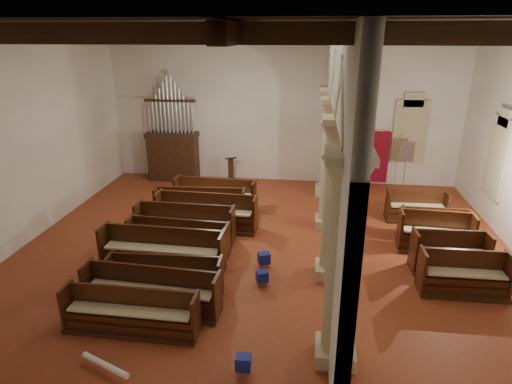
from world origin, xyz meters
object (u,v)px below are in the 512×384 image
object	(u,v)px
lectern	(231,171)
aisle_pew_0	(463,280)
pipe_organ	(173,148)
nave_pew_0	(131,318)
processional_banner	(404,174)

from	to	relation	value
lectern	aisle_pew_0	world-z (taller)	lectern
pipe_organ	lectern	bearing A→B (deg)	-0.24
pipe_organ	nave_pew_0	bearing A→B (deg)	-77.48
lectern	aisle_pew_0	distance (m)	10.14
processional_banner	aisle_pew_0	bearing A→B (deg)	-86.24
processional_banner	nave_pew_0	size ratio (longest dim) A/B	0.78
nave_pew_0	aisle_pew_0	distance (m)	7.58
pipe_organ	nave_pew_0	distance (m)	10.01
processional_banner	aisle_pew_0	size ratio (longest dim) A/B	1.09
nave_pew_0	aisle_pew_0	xyz separation A→B (m)	(7.22, 2.33, 0.05)
lectern	nave_pew_0	distance (m)	9.71
processional_banner	nave_pew_0	distance (m)	11.69
pipe_organ	aisle_pew_0	world-z (taller)	pipe_organ
processional_banner	nave_pew_0	bearing A→B (deg)	-124.56
pipe_organ	processional_banner	bearing A→B (deg)	-2.87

